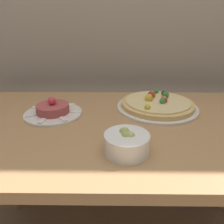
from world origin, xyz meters
name	(u,v)px	position (x,y,z in m)	size (l,w,h in m)	color
dining_table	(126,146)	(0.00, 0.35, 0.63)	(1.41, 0.71, 0.73)	#AD7F51
pizza_plate	(157,104)	(0.14, 0.49, 0.75)	(0.34, 0.34, 0.06)	silver
tartare_plate	(53,111)	(-0.29, 0.42, 0.75)	(0.23, 0.23, 0.07)	silver
small_bowl	(127,143)	(-0.01, 0.16, 0.76)	(0.13, 0.13, 0.07)	white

